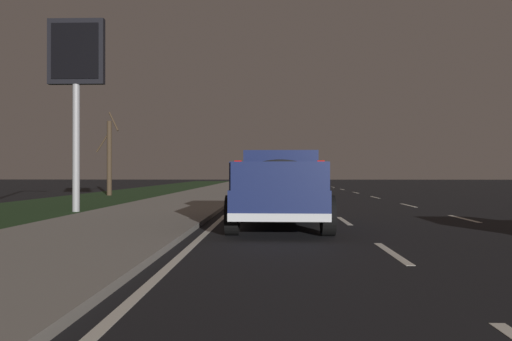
{
  "coord_description": "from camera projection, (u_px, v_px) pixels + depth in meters",
  "views": [
    {
      "loc": [
        -0.29,
        3.71,
        1.32
      ],
      "look_at": [
        15.37,
        4.18,
        1.38
      ],
      "focal_mm": 37.48,
      "sensor_mm": 36.0,
      "label": 1
    }
  ],
  "objects": [
    {
      "name": "ground",
      "position": [
        345.0,
        198.0,
        27.17
      ],
      "size": [
        144.0,
        144.0,
        0.0
      ],
      "primitive_type": "plane",
      "color": "black"
    },
    {
      "name": "sidewalk_shoulder",
      "position": [
        199.0,
        197.0,
        27.39
      ],
      "size": [
        108.0,
        4.0,
        0.12
      ],
      "primitive_type": "cube",
      "color": "gray",
      "rests_on": "ground"
    },
    {
      "name": "grass_verge",
      "position": [
        103.0,
        198.0,
        27.54
      ],
      "size": [
        108.0,
        6.0,
        0.01
      ],
      "primitive_type": "cube",
      "color": "#1E3819",
      "rests_on": "ground"
    },
    {
      "name": "lane_markings",
      "position": [
        283.0,
        196.0,
        30.18
      ],
      "size": [
        108.0,
        7.04,
        0.01
      ],
      "color": "silver",
      "rests_on": "ground"
    },
    {
      "name": "pickup_truck",
      "position": [
        281.0,
        186.0,
        13.0
      ],
      "size": [
        5.47,
        2.37,
        1.87
      ],
      "color": "#141E4C",
      "rests_on": "ground"
    },
    {
      "name": "sedan_blue",
      "position": [
        276.0,
        182.0,
        31.08
      ],
      "size": [
        4.42,
        2.05,
        1.54
      ],
      "color": "navy",
      "rests_on": "ground"
    },
    {
      "name": "gas_price_sign",
      "position": [
        76.0,
        67.0,
        17.92
      ],
      "size": [
        0.27,
        1.9,
        6.48
      ],
      "color": "#99999E",
      "rests_on": "ground"
    },
    {
      "name": "bare_tree_far",
      "position": [
        109.0,
        156.0,
        30.66
      ],
      "size": [
        0.8,
        1.44,
        4.81
      ],
      "color": "#423323",
      "rests_on": "ground"
    }
  ]
}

